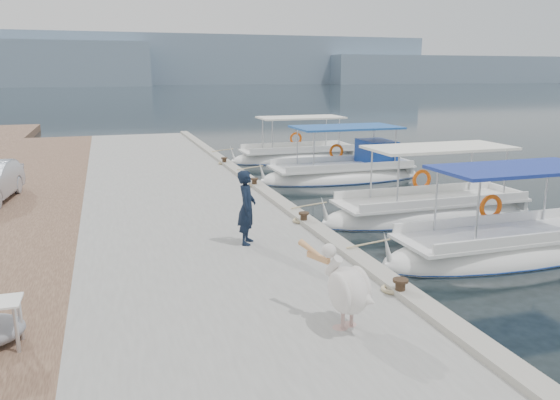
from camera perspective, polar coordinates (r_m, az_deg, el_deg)
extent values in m
plane|color=black|center=(13.41, 6.11, -6.13)|extent=(400.00, 400.00, 0.00)
cube|color=gray|center=(17.20, -9.92, -1.03)|extent=(6.00, 40.00, 0.50)
cube|color=#9C988A|center=(17.70, -1.02, 0.60)|extent=(0.44, 40.00, 0.12)
cube|color=brown|center=(17.29, -26.55, -2.18)|extent=(4.00, 40.00, 0.50)
cube|color=gray|center=(226.15, -6.43, 14.27)|extent=(160.00, 40.00, 18.00)
cube|color=gray|center=(256.58, 17.15, 12.86)|extent=(120.00, 40.00, 11.00)
ellipsoid|color=white|center=(14.56, 22.38, -5.30)|extent=(6.71, 2.11, 1.30)
ellipsoid|color=navy|center=(14.56, 22.37, -5.38)|extent=(6.74, 2.15, 0.22)
cube|color=white|center=(14.41, 22.55, -3.41)|extent=(5.50, 1.81, 0.08)
cube|color=navy|center=(14.17, 23.65, 3.03)|extent=(4.02, 1.94, 0.08)
cylinder|color=silver|center=(12.69, 19.92, -1.61)|extent=(0.05, 0.05, 1.60)
torus|color=#F65C0C|center=(15.23, 21.16, -0.68)|extent=(0.68, 0.12, 0.68)
ellipsoid|color=white|center=(17.63, 15.36, -1.64)|extent=(7.34, 2.18, 1.30)
ellipsoid|color=navy|center=(17.64, 15.36, -1.70)|extent=(7.38, 2.22, 0.22)
cube|color=white|center=(17.52, 15.46, -0.05)|extent=(6.02, 1.87, 0.08)
cube|color=white|center=(17.33, 16.30, 5.27)|extent=(4.41, 2.00, 0.08)
cylinder|color=silver|center=(15.82, 12.21, 1.70)|extent=(0.05, 0.05, 1.60)
torus|color=#F65C0C|center=(18.43, 14.59, 2.07)|extent=(0.68, 0.12, 0.68)
ellipsoid|color=white|center=(23.32, 6.38, 2.31)|extent=(7.23, 2.58, 1.30)
ellipsoid|color=navy|center=(23.32, 6.38, 2.26)|extent=(7.27, 2.64, 0.22)
cube|color=white|center=(23.23, 6.41, 3.52)|extent=(5.93, 2.22, 0.08)
cube|color=#2053A4|center=(23.09, 6.93, 7.56)|extent=(4.34, 2.38, 0.08)
cylinder|color=silver|center=(21.60, 3.55, 5.00)|extent=(0.05, 0.05, 1.60)
torus|color=#F65C0C|center=(24.39, 5.90, 5.06)|extent=(0.68, 0.12, 0.68)
cube|color=navy|center=(23.85, 10.03, 4.99)|extent=(1.20, 1.81, 1.00)
ellipsoid|color=white|center=(28.16, 1.81, 4.26)|extent=(7.07, 2.27, 1.30)
ellipsoid|color=navy|center=(28.16, 1.81, 4.22)|extent=(7.11, 2.32, 0.22)
cube|color=white|center=(28.09, 1.81, 5.27)|extent=(5.80, 1.96, 0.08)
cube|color=white|center=(27.97, 2.18, 8.61)|extent=(4.24, 2.09, 0.08)
cylinder|color=silver|center=(26.69, -0.80, 6.59)|extent=(0.05, 0.05, 1.60)
torus|color=#F65C0C|center=(29.14, 1.67, 6.45)|extent=(0.68, 0.12, 0.68)
cylinder|color=black|center=(10.12, 12.45, -9.00)|extent=(0.18, 0.18, 0.30)
cylinder|color=black|center=(10.06, 12.49, -8.21)|extent=(0.28, 0.28, 0.05)
cylinder|color=black|center=(14.41, 2.50, -1.98)|extent=(0.18, 0.18, 0.30)
cylinder|color=black|center=(14.38, 2.51, -1.40)|extent=(0.28, 0.28, 0.05)
cylinder|color=black|center=(19.06, -2.70, 1.77)|extent=(0.18, 0.18, 0.30)
cylinder|color=black|center=(19.03, -2.70, 2.21)|extent=(0.28, 0.28, 0.05)
cylinder|color=black|center=(23.85, -5.84, 4.03)|extent=(0.18, 0.18, 0.30)
cylinder|color=black|center=(23.82, -5.85, 4.39)|extent=(0.28, 0.28, 0.05)
cylinder|color=tan|center=(8.75, 6.59, -12.09)|extent=(0.06, 0.06, 0.39)
cylinder|color=tan|center=(8.87, 7.49, -11.74)|extent=(0.06, 0.06, 0.39)
ellipsoid|color=silver|center=(8.64, 7.12, -9.33)|extent=(0.84, 1.05, 0.72)
cylinder|color=silver|center=(8.75, 5.62, -6.86)|extent=(0.26, 0.36, 0.38)
sphere|color=silver|center=(8.75, 5.15, -5.30)|extent=(0.24, 0.24, 0.24)
cone|color=#EAA566|center=(9.03, 3.56, -5.41)|extent=(0.36, 0.70, 0.28)
imported|color=black|center=(12.65, -3.49, -0.77)|extent=(0.64, 0.75, 1.74)
cylinder|color=silver|center=(8.81, -25.83, -12.10)|extent=(0.06, 0.06, 0.70)
cylinder|color=silver|center=(9.17, -25.50, -11.07)|extent=(0.06, 0.06, 0.70)
cube|color=white|center=(8.89, -27.18, -9.47)|extent=(0.55, 0.55, 0.03)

